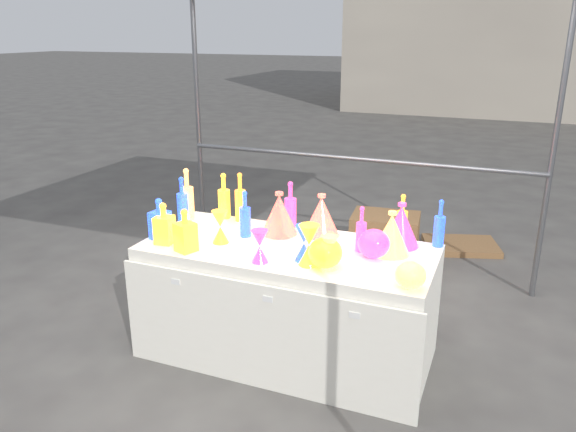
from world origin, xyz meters
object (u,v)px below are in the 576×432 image
at_px(display_table, 287,302).
at_px(hourglass_0, 220,227).
at_px(decanter_0, 164,223).
at_px(globe_0, 325,254).
at_px(lampshade_0, 321,215).
at_px(bottle_0, 224,196).
at_px(cardboard_box_closed, 385,238).

height_order(display_table, hourglass_0, hourglass_0).
bearing_deg(hourglass_0, display_table, 11.39).
distance_m(decanter_0, hourglass_0, 0.35).
bearing_deg(globe_0, lampshade_0, 111.22).
xyz_separation_m(bottle_0, lampshade_0, (0.75, -0.07, -0.03)).
relative_size(display_table, lampshade_0, 6.68).
xyz_separation_m(display_table, lampshade_0, (0.12, 0.29, 0.51)).
height_order(display_table, globe_0, globe_0).
bearing_deg(bottle_0, globe_0, -30.92).
bearing_deg(display_table, cardboard_box_closed, 82.62).
bearing_deg(lampshade_0, cardboard_box_closed, 104.70).
relative_size(display_table, cardboard_box_closed, 3.08).
xyz_separation_m(cardboard_box_closed, hourglass_0, (-0.65, -1.88, 0.64)).
distance_m(display_table, bottle_0, 0.90).
bearing_deg(globe_0, bottle_0, 149.08).
bearing_deg(display_table, globe_0, -33.20).
xyz_separation_m(bottle_0, globe_0, (0.94, -0.56, -0.09)).
bearing_deg(hourglass_0, cardboard_box_closed, 70.87).
relative_size(globe_0, lampshade_0, 0.71).
height_order(display_table, decanter_0, decanter_0).
bearing_deg(bottle_0, lampshade_0, -5.34).
height_order(cardboard_box_closed, decanter_0, decanter_0).
bearing_deg(lampshade_0, hourglass_0, -126.33).
relative_size(bottle_0, hourglass_0, 1.56).
xyz_separation_m(bottle_0, hourglass_0, (0.21, -0.44, -0.06)).
bearing_deg(hourglass_0, bottle_0, 115.29).
bearing_deg(display_table, decanter_0, -163.29).
bearing_deg(bottle_0, cardboard_box_closed, 59.02).
xyz_separation_m(hourglass_0, lampshade_0, (0.54, 0.37, 0.03)).
bearing_deg(globe_0, decanter_0, -179.02).
relative_size(cardboard_box_closed, bottle_0, 1.82).
distance_m(bottle_0, globe_0, 1.10).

